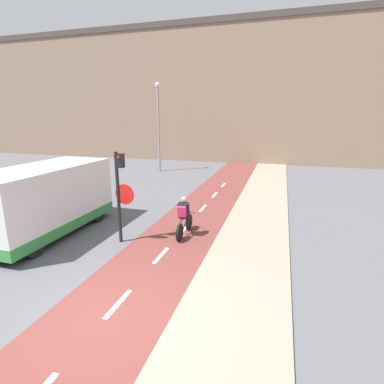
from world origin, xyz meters
TOP-DOWN VIEW (x-y plane):
  - ground_plane at (0.00, 0.00)m, footprint 120.00×120.00m
  - bike_lane at (0.00, 0.01)m, footprint 2.63×60.00m
  - sidewalk_strip at (2.52, 0.00)m, footprint 2.40×60.00m
  - building_row_background at (0.00, 24.66)m, footprint 60.00×5.20m
  - traffic_light_pole at (-1.61, 3.61)m, footprint 0.67×0.25m
  - street_lamp_far at (-5.61, 16.36)m, footprint 0.36×0.36m
  - cyclist_near at (0.18, 4.70)m, footprint 0.46×1.68m
  - van at (-4.53, 3.51)m, footprint 2.14×5.09m

SIDE VIEW (x-z plane):
  - ground_plane at x=0.00m, z-range 0.00..0.00m
  - bike_lane at x=0.00m, z-range 0.00..0.02m
  - sidewalk_strip at x=2.52m, z-range 0.00..0.05m
  - cyclist_near at x=0.18m, z-range -0.02..1.41m
  - van at x=-4.53m, z-range -0.02..2.41m
  - traffic_light_pole at x=-1.61m, z-range 0.37..3.38m
  - street_lamp_far at x=-5.61m, z-range 0.74..7.20m
  - building_row_background at x=0.00m, z-range 0.01..12.11m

